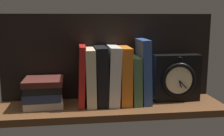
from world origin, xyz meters
TOP-DOWN VIEW (x-y plane):
  - ground_plane at (0.00, 0.00)cm, footprint 83.70×22.12cm
  - back_panel at (0.00, 10.46)cm, footprint 83.70×1.20cm
  - book_red_requiem at (-10.92, 2.62)cm, footprint 3.09×13.12cm
  - book_cream_twain at (-7.78, 2.62)cm, footprint 3.75×14.47cm
  - book_black_skeptic at (-3.66, 2.62)cm, footprint 4.63×13.99cm
  - book_white_catcher at (0.71, 2.62)cm, footprint 4.76×14.18cm
  - book_orange_pandolfini at (5.02, 2.62)cm, footprint 4.08×13.74cm
  - book_green_romantic at (8.90, 2.62)cm, footprint 3.65×14.08cm
  - book_blue_modern at (12.38, 2.62)cm, footprint 4.16×13.28cm
  - framed_clock at (25.50, 2.24)cm, footprint 18.04×6.53cm
  - book_stack_side at (-25.05, 1.91)cm, footprint 14.56×13.72cm

SIDE VIEW (x-z plane):
  - ground_plane at x=0.00cm, z-range -2.50..0.00cm
  - book_stack_side at x=-25.05cm, z-range 0.13..10.50cm
  - book_green_romantic at x=8.90cm, z-range -0.04..17.78cm
  - framed_clock at x=25.50cm, z-range -0.06..17.98cm
  - book_cream_twain at x=-7.78cm, z-range -0.02..20.92cm
  - book_orange_pandolfini at x=5.02cm, z-range -0.01..21.31cm
  - book_black_skeptic at x=-3.66cm, z-range -0.04..21.54cm
  - book_white_catcher at x=0.71cm, z-range -0.06..21.64cm
  - book_red_requiem at x=-10.92cm, z-range -0.04..22.02cm
  - book_blue_modern at x=12.38cm, z-range -0.05..24.14cm
  - back_panel at x=0.00cm, z-range 0.00..33.46cm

